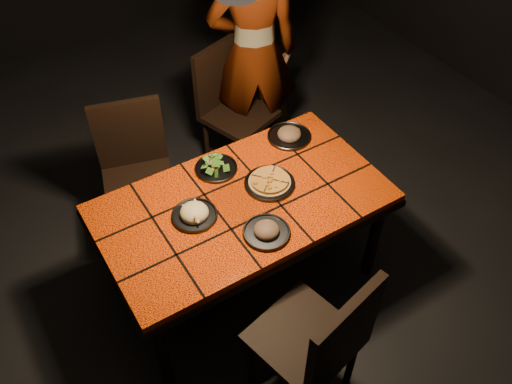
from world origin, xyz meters
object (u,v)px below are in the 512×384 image
chair_near (320,341)px  plate_pizza (270,182)px  chair_far_right (229,101)px  chair_far_left (135,165)px  dining_table (243,210)px  diner (253,53)px  plate_pasta (194,214)px

chair_near → plate_pizza: bearing=-120.6°
chair_far_right → chair_far_left: bearing=179.2°
chair_near → chair_far_right: chair_near is taller
chair_far_right → plate_pizza: (-0.32, -1.03, 0.20)m
dining_table → chair_near: (-0.09, -0.86, -0.08)m
chair_near → diner: bearing=-126.1°
dining_table → plate_pasta: bearing=173.2°
chair_far_right → dining_table: bearing=-134.4°
chair_near → plate_pasta: chair_near is taller
chair_near → plate_pasta: bearing=-90.7°
dining_table → chair_far_right: bearing=63.8°
chair_far_left → chair_far_right: chair_far_right is taller
chair_near → diner: 2.12m
chair_near → plate_pizza: (0.28, 0.89, 0.18)m
diner → plate_pasta: size_ratio=7.08×
dining_table → plate_pizza: size_ratio=4.74×
chair_far_right → plate_pasta: chair_far_right is taller
chair_far_right → plate_pizza: size_ratio=2.89×
chair_near → chair_far_left: bearing=-94.4°
dining_table → chair_far_left: size_ratio=1.65×
plate_pizza → plate_pasta: (-0.48, 0.01, 0.00)m
chair_near → dining_table: bearing=-108.7°
chair_far_left → plate_pizza: bearing=-39.3°
dining_table → plate_pizza: plate_pizza is taller
dining_table → plate_pasta: 0.30m
dining_table → chair_far_left: bearing=113.0°
dining_table → diner: 1.32m
chair_far_right → diner: diner is taller
dining_table → plate_pizza: bearing=7.1°
chair_near → plate_pizza: size_ratio=3.02×
chair_near → chair_far_left: size_ratio=1.05×
chair_far_right → diner: bearing=-14.8°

